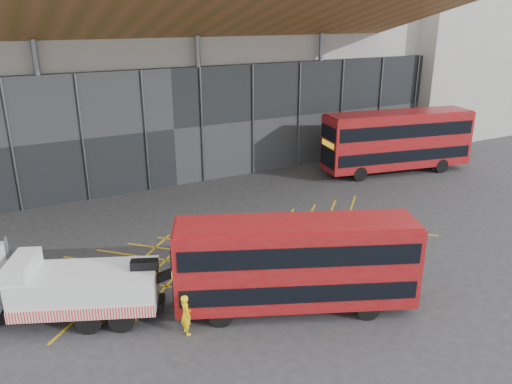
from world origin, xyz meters
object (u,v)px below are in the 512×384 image
recovery_truck (44,287)px  worker (186,314)px  bus_second (397,139)px  bus_towed (296,262)px

recovery_truck → worker: recovery_truck is taller
recovery_truck → bus_second: bus_second is taller
recovery_truck → bus_towed: bus_towed is taller
bus_towed → worker: (-4.44, 0.55, -1.33)m
bus_second → worker: (-21.22, -11.63, -1.74)m
bus_second → recovery_truck: bearing=-150.8°
bus_towed → worker: bus_towed is taller
worker → bus_towed: bearing=-98.5°
bus_towed → bus_second: (16.77, 12.18, 0.41)m
worker → bus_second: bearing=-62.8°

